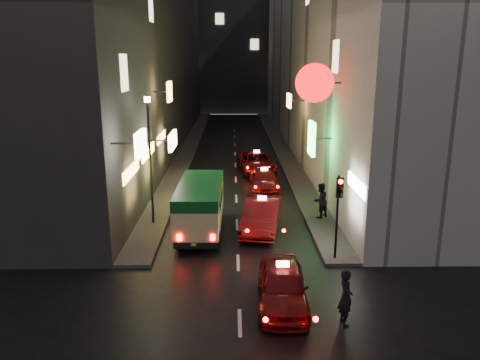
{
  "coord_description": "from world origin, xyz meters",
  "views": [
    {
      "loc": [
        -0.2,
        -9.19,
        8.14
      ],
      "look_at": [
        0.15,
        13.0,
        2.33
      ],
      "focal_mm": 35.0,
      "sensor_mm": 36.0,
      "label": 1
    }
  ],
  "objects_px": {
    "lamp_post": "(150,152)",
    "taxi_near": "(282,282)",
    "traffic_light": "(339,200)",
    "pedestrian_crossing": "(346,294)",
    "minibus": "(200,202)"
  },
  "relations": [
    {
      "from": "lamp_post",
      "to": "taxi_near",
      "type": "bearing_deg",
      "value": -54.35
    },
    {
      "from": "lamp_post",
      "to": "pedestrian_crossing",
      "type": "bearing_deg",
      "value": -50.48
    },
    {
      "from": "taxi_near",
      "to": "pedestrian_crossing",
      "type": "xyz_separation_m",
      "value": [
        1.85,
        -1.21,
        0.22
      ]
    },
    {
      "from": "minibus",
      "to": "lamp_post",
      "type": "xyz_separation_m",
      "value": [
        -2.45,
        1.06,
        2.19
      ]
    },
    {
      "from": "taxi_near",
      "to": "traffic_light",
      "type": "xyz_separation_m",
      "value": [
        2.55,
        3.35,
        1.87
      ]
    },
    {
      "from": "taxi_near",
      "to": "traffic_light",
      "type": "relative_size",
      "value": 1.5
    },
    {
      "from": "taxi_near",
      "to": "lamp_post",
      "type": "height_order",
      "value": "lamp_post"
    },
    {
      "from": "pedestrian_crossing",
      "to": "lamp_post",
      "type": "distance_m",
      "value": 12.09
    },
    {
      "from": "minibus",
      "to": "pedestrian_crossing",
      "type": "height_order",
      "value": "minibus"
    },
    {
      "from": "taxi_near",
      "to": "lamp_post",
      "type": "xyz_separation_m",
      "value": [
        -5.65,
        7.88,
        2.91
      ]
    },
    {
      "from": "taxi_near",
      "to": "pedestrian_crossing",
      "type": "relative_size",
      "value": 2.53
    },
    {
      "from": "pedestrian_crossing",
      "to": "traffic_light",
      "type": "xyz_separation_m",
      "value": [
        0.7,
        4.56,
        1.65
      ]
    },
    {
      "from": "minibus",
      "to": "taxi_near",
      "type": "xyz_separation_m",
      "value": [
        3.2,
        -6.82,
        -0.72
      ]
    },
    {
      "from": "taxi_near",
      "to": "traffic_light",
      "type": "distance_m",
      "value": 4.61
    },
    {
      "from": "pedestrian_crossing",
      "to": "minibus",
      "type": "bearing_deg",
      "value": 26.42
    }
  ]
}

